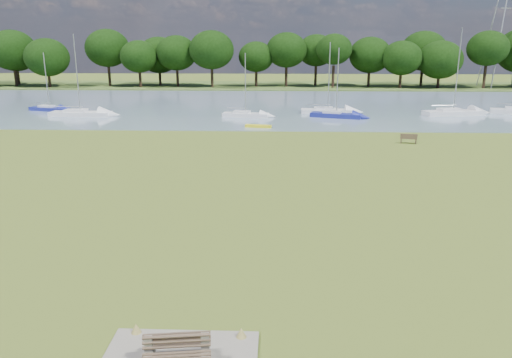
{
  "coord_description": "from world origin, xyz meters",
  "views": [
    {
      "loc": [
        2.54,
        -25.37,
        8.37
      ],
      "look_at": [
        1.59,
        -2.0,
        1.89
      ],
      "focal_mm": 35.0,
      "sensor_mm": 36.0,
      "label": 1
    }
  ],
  "objects_px": {
    "sailboat_3": "(245,113)",
    "kayak": "(258,126)",
    "sailboat_6": "(80,112)",
    "sailboat_8": "(336,113)",
    "sailboat_7": "(453,111)",
    "bench_pair": "(177,351)",
    "riverbank_bench": "(409,139)",
    "sailboat_2": "(327,109)",
    "sailboat_5": "(49,108)"
  },
  "relations": [
    {
      "from": "kayak",
      "to": "sailboat_3",
      "type": "bearing_deg",
      "value": 114.02
    },
    {
      "from": "sailboat_5",
      "to": "sailboat_7",
      "type": "xyz_separation_m",
      "value": [
        48.69,
        -1.79,
        0.09
      ]
    },
    {
      "from": "sailboat_2",
      "to": "sailboat_3",
      "type": "relative_size",
      "value": 1.16
    },
    {
      "from": "sailboat_3",
      "to": "sailboat_6",
      "type": "height_order",
      "value": "sailboat_6"
    },
    {
      "from": "riverbank_bench",
      "to": "sailboat_5",
      "type": "distance_m",
      "value": 43.56
    },
    {
      "from": "riverbank_bench",
      "to": "kayak",
      "type": "distance_m",
      "value": 14.94
    },
    {
      "from": "sailboat_8",
      "to": "sailboat_2",
      "type": "bearing_deg",
      "value": 118.09
    },
    {
      "from": "sailboat_3",
      "to": "sailboat_7",
      "type": "height_order",
      "value": "sailboat_7"
    },
    {
      "from": "kayak",
      "to": "sailboat_5",
      "type": "relative_size",
      "value": 0.38
    },
    {
      "from": "bench_pair",
      "to": "sailboat_8",
      "type": "height_order",
      "value": "sailboat_8"
    },
    {
      "from": "kayak",
      "to": "sailboat_6",
      "type": "distance_m",
      "value": 22.08
    },
    {
      "from": "riverbank_bench",
      "to": "kayak",
      "type": "relative_size",
      "value": 0.54
    },
    {
      "from": "bench_pair",
      "to": "sailboat_8",
      "type": "bearing_deg",
      "value": 70.72
    },
    {
      "from": "sailboat_8",
      "to": "bench_pair",
      "type": "bearing_deg",
      "value": -82.58
    },
    {
      "from": "sailboat_6",
      "to": "sailboat_3",
      "type": "bearing_deg",
      "value": 1.68
    },
    {
      "from": "sailboat_7",
      "to": "sailboat_8",
      "type": "distance_m",
      "value": 14.08
    },
    {
      "from": "sailboat_5",
      "to": "riverbank_bench",
      "type": "bearing_deg",
      "value": -8.88
    },
    {
      "from": "bench_pair",
      "to": "sailboat_8",
      "type": "distance_m",
      "value": 46.01
    },
    {
      "from": "sailboat_7",
      "to": "bench_pair",
      "type": "bearing_deg",
      "value": -128.53
    },
    {
      "from": "riverbank_bench",
      "to": "sailboat_3",
      "type": "height_order",
      "value": "sailboat_3"
    },
    {
      "from": "sailboat_6",
      "to": "sailboat_8",
      "type": "bearing_deg",
      "value": 1.65
    },
    {
      "from": "kayak",
      "to": "sailboat_7",
      "type": "bearing_deg",
      "value": 33.13
    },
    {
      "from": "bench_pair",
      "to": "kayak",
      "type": "bearing_deg",
      "value": 81.14
    },
    {
      "from": "bench_pair",
      "to": "sailboat_2",
      "type": "xyz_separation_m",
      "value": [
        8.66,
        48.76,
        -0.02
      ]
    },
    {
      "from": "kayak",
      "to": "riverbank_bench",
      "type": "bearing_deg",
      "value": -19.62
    },
    {
      "from": "riverbank_bench",
      "to": "sailboat_7",
      "type": "bearing_deg",
      "value": 72.3
    },
    {
      "from": "sailboat_7",
      "to": "riverbank_bench",
      "type": "bearing_deg",
      "value": -131.53
    },
    {
      "from": "sailboat_5",
      "to": "sailboat_7",
      "type": "height_order",
      "value": "sailboat_7"
    },
    {
      "from": "sailboat_2",
      "to": "riverbank_bench",
      "type": "bearing_deg",
      "value": -72.72
    },
    {
      "from": "sailboat_2",
      "to": "sailboat_7",
      "type": "distance_m",
      "value": 14.5
    },
    {
      "from": "sailboat_2",
      "to": "bench_pair",
      "type": "bearing_deg",
      "value": -98.48
    },
    {
      "from": "sailboat_3",
      "to": "sailboat_5",
      "type": "relative_size",
      "value": 1.01
    },
    {
      "from": "kayak",
      "to": "sailboat_2",
      "type": "relative_size",
      "value": 0.32
    },
    {
      "from": "riverbank_bench",
      "to": "sailboat_5",
      "type": "relative_size",
      "value": 0.2
    },
    {
      "from": "sailboat_3",
      "to": "sailboat_2",
      "type": "bearing_deg",
      "value": 29.37
    },
    {
      "from": "sailboat_7",
      "to": "kayak",
      "type": "bearing_deg",
      "value": -169.49
    },
    {
      "from": "sailboat_5",
      "to": "sailboat_7",
      "type": "relative_size",
      "value": 0.72
    },
    {
      "from": "sailboat_2",
      "to": "sailboat_5",
      "type": "relative_size",
      "value": 1.17
    },
    {
      "from": "bench_pair",
      "to": "sailboat_8",
      "type": "relative_size",
      "value": 0.25
    },
    {
      "from": "sailboat_3",
      "to": "sailboat_5",
      "type": "height_order",
      "value": "sailboat_3"
    },
    {
      "from": "bench_pair",
      "to": "riverbank_bench",
      "type": "distance_m",
      "value": 33.56
    },
    {
      "from": "sailboat_5",
      "to": "sailboat_6",
      "type": "distance_m",
      "value": 6.87
    },
    {
      "from": "sailboat_6",
      "to": "sailboat_2",
      "type": "bearing_deg",
      "value": 8.95
    },
    {
      "from": "sailboat_3",
      "to": "kayak",
      "type": "bearing_deg",
      "value": -67.3
    },
    {
      "from": "kayak",
      "to": "bench_pair",
      "type": "bearing_deg",
      "value": -81.14
    },
    {
      "from": "kayak",
      "to": "sailboat_8",
      "type": "relative_size",
      "value": 0.35
    },
    {
      "from": "kayak",
      "to": "sailboat_5",
      "type": "height_order",
      "value": "sailboat_5"
    },
    {
      "from": "sailboat_6",
      "to": "sailboat_7",
      "type": "height_order",
      "value": "sailboat_7"
    },
    {
      "from": "sailboat_8",
      "to": "riverbank_bench",
      "type": "bearing_deg",
      "value": -53.66
    },
    {
      "from": "bench_pair",
      "to": "sailboat_6",
      "type": "xyz_separation_m",
      "value": [
        -20.1,
        45.18,
        0.01
      ]
    }
  ]
}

